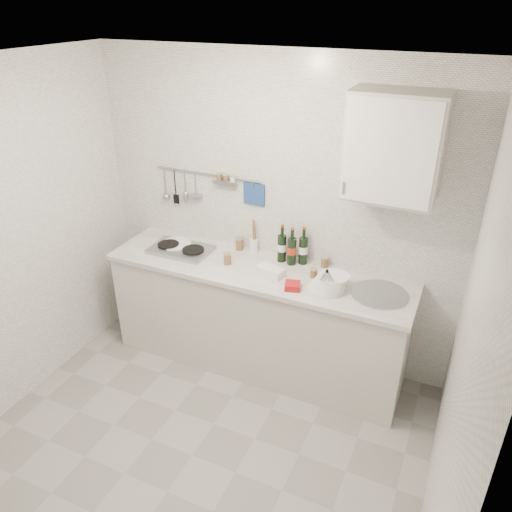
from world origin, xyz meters
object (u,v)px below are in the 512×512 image
at_px(wall_cabinet, 394,147).
at_px(wine_bottles, 292,245).
at_px(plate_stack_hob, 175,245).
at_px(utensil_crock, 254,244).
at_px(plate_stack_sink, 330,283).

distance_m(wall_cabinet, wine_bottles, 1.12).
distance_m(plate_stack_hob, wine_bottles, 1.01).
bearing_deg(plate_stack_hob, utensil_crock, 18.29).
relative_size(plate_stack_hob, utensil_crock, 0.95).
xyz_separation_m(wall_cabinet, wine_bottles, (-0.69, 0.07, -0.87)).
distance_m(plate_stack_hob, utensil_crock, 0.67).
relative_size(plate_stack_hob, plate_stack_sink, 0.95).
distance_m(plate_stack_hob, plate_stack_sink, 1.39).
bearing_deg(wall_cabinet, plate_stack_hob, -177.31).
bearing_deg(wine_bottles, plate_stack_sink, -34.32).
bearing_deg(wall_cabinet, utensil_crock, 172.88).
height_order(wall_cabinet, utensil_crock, wall_cabinet).
bearing_deg(wall_cabinet, plate_stack_sink, -147.08).
xyz_separation_m(plate_stack_sink, utensil_crock, (-0.75, 0.32, 0.01)).
xyz_separation_m(plate_stack_hob, utensil_crock, (0.63, 0.21, 0.05)).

